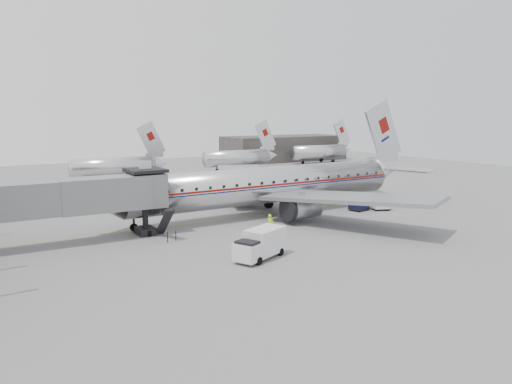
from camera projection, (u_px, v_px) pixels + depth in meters
ground at (247, 230)px, 49.97m from camera, size 160.00×160.00×0.00m
hangar at (284, 148)px, 123.16m from camera, size 30.00×12.00×6.00m
apron_line at (244, 216)px, 56.57m from camera, size 60.00×0.15×0.01m
jet_bridge at (63, 198)px, 43.97m from camera, size 21.00×6.20×7.10m
distant_aircraft_near at (114, 166)px, 84.22m from camera, size 16.39×3.20×10.26m
distant_aircraft_mid at (238, 157)px, 100.79m from camera, size 16.39×3.20×10.26m
distant_aircraft_far at (319, 151)px, 116.35m from camera, size 16.39×3.20×10.26m
airliner at (273, 185)px, 57.93m from camera, size 42.71×39.56×13.50m
service_van at (261, 243)px, 40.15m from camera, size 5.39×3.84×2.37m
baggage_cart_navy at (359, 203)px, 59.98m from camera, size 2.59×2.17×1.79m
baggage_cart_white at (381, 203)px, 60.17m from camera, size 2.38×2.11×1.54m
ramp_worker at (270, 224)px, 48.20m from camera, size 0.78×0.58×1.97m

